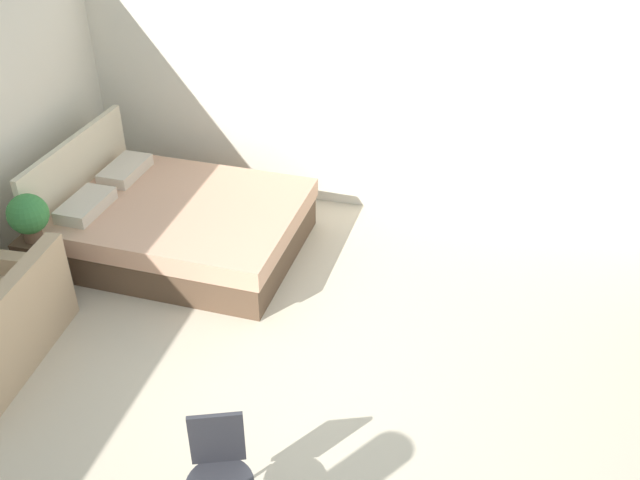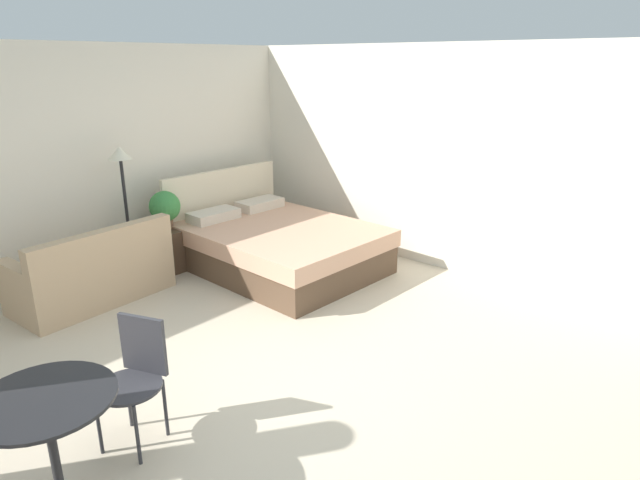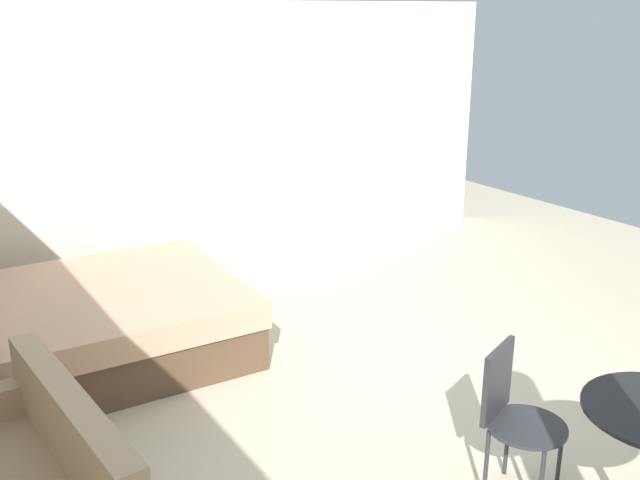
{
  "view_description": "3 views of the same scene",
  "coord_description": "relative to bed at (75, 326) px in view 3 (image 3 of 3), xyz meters",
  "views": [
    {
      "loc": [
        -3.75,
        -1.07,
        4.06
      ],
      "look_at": [
        0.49,
        0.05,
        1.15
      ],
      "focal_mm": 40.28,
      "sensor_mm": 36.0,
      "label": 1
    },
    {
      "loc": [
        -2.65,
        -2.65,
        2.42
      ],
      "look_at": [
        0.74,
        0.32,
        0.91
      ],
      "focal_mm": 30.51,
      "sensor_mm": 36.0,
      "label": 2
    },
    {
      "loc": [
        -3.37,
        2.9,
        2.52
      ],
      "look_at": [
        0.61,
        0.34,
        0.99
      ],
      "focal_mm": 40.21,
      "sensor_mm": 36.0,
      "label": 3
    }
  ],
  "objects": [
    {
      "name": "cafe_chair_near_couch",
      "position": [
        -2.8,
        -1.56,
        0.22
      ],
      "size": [
        0.54,
        0.54,
        0.85
      ],
      "color": "#2D2D33",
      "rests_on": "ground"
    },
    {
      "name": "ground_plane",
      "position": [
        -1.67,
        -1.82,
        -0.3
      ],
      "size": [
        9.05,
        9.62,
        0.02
      ],
      "primitive_type": "cube",
      "color": "beige"
    },
    {
      "name": "wall_right",
      "position": [
        1.36,
        -1.82,
        1.01
      ],
      "size": [
        0.12,
        6.62,
        2.59
      ],
      "primitive_type": "cube",
      "color": "silver",
      "rests_on": "ground"
    },
    {
      "name": "bed",
      "position": [
        0.0,
        0.0,
        0.0
      ],
      "size": [
        1.81,
        2.32,
        1.06
      ],
      "color": "brown",
      "rests_on": "ground"
    }
  ]
}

